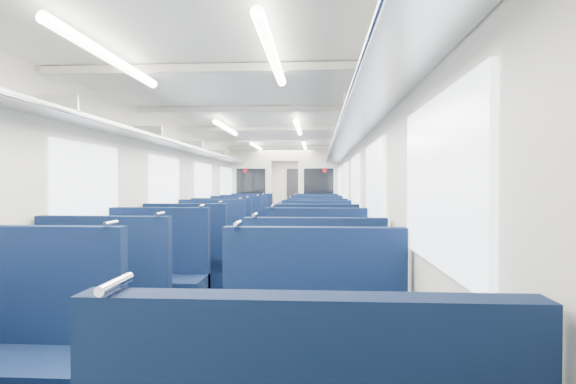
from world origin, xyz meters
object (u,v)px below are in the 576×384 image
at_px(seat_7, 316,286).
at_px(seat_8, 189,264).
at_px(seat_5, 315,317).
at_px(seat_11, 316,253).
at_px(seat_9, 316,265).
at_px(seat_16, 244,229).
at_px(seat_2, 23,366).
at_px(bulkhead, 285,190).
at_px(seat_17, 317,230).
at_px(seat_10, 210,250).
at_px(seat_12, 223,242).
at_px(end_door, 296,194).
at_px(seat_18, 251,225).
at_px(seat_3, 314,372).
at_px(seat_13, 316,243).
at_px(seat_19, 317,225).
at_px(seat_14, 235,235).
at_px(seat_6, 155,284).
at_px(seat_4, 112,311).
at_px(seat_15, 317,235).

height_order(seat_7, seat_8, same).
bearing_deg(seat_7, seat_8, 143.27).
relative_size(seat_5, seat_11, 1.00).
xyz_separation_m(seat_9, seat_16, (-1.66, 4.67, 0.00)).
xyz_separation_m(seat_2, seat_8, (0.00, 3.42, 0.00)).
distance_m(seat_2, seat_5, 1.98).
distance_m(bulkhead, seat_17, 1.92).
height_order(seat_10, seat_17, same).
height_order(seat_7, seat_12, same).
bearing_deg(end_door, seat_17, -84.10).
xyz_separation_m(seat_12, seat_18, (0.00, 3.43, 0.00)).
height_order(end_door, seat_3, end_door).
xyz_separation_m(seat_13, seat_19, (0.00, 3.50, 0.00)).
xyz_separation_m(seat_7, seat_8, (-1.66, 1.24, 0.00)).
distance_m(seat_13, seat_14, 2.08).
bearing_deg(seat_10, end_door, 85.82).
relative_size(seat_7, seat_14, 1.00).
xyz_separation_m(seat_5, seat_12, (-1.66, 4.57, 0.00)).
bearing_deg(seat_13, end_door, 94.55).
bearing_deg(seat_10, seat_8, -90.00).
bearing_deg(seat_8, seat_6, -90.00).
relative_size(seat_14, seat_19, 1.00).
distance_m(seat_16, seat_18, 1.02).
xyz_separation_m(bulkhead, seat_3, (0.83, -9.43, -0.87)).
xyz_separation_m(seat_2, seat_11, (1.66, 4.46, 0.00)).
distance_m(end_door, seat_5, 14.95).
xyz_separation_m(seat_5, seat_10, (-1.66, 3.54, 0.00)).
bearing_deg(seat_14, seat_9, -64.24).
distance_m(bulkhead, seat_5, 8.46).
relative_size(seat_4, seat_13, 1.00).
xyz_separation_m(seat_3, seat_7, (0.00, 2.15, 0.00)).
height_order(seat_3, seat_12, same).
relative_size(seat_4, seat_17, 1.00).
height_order(seat_13, seat_17, same).
bearing_deg(seat_16, seat_12, -90.00).
distance_m(seat_4, seat_15, 5.97).
height_order(seat_5, seat_19, same).
xyz_separation_m(seat_5, seat_16, (-1.66, 6.98, 0.00)).
xyz_separation_m(seat_2, seat_4, (0.00, 1.16, 0.00)).
relative_size(bulkhead, seat_10, 2.35).
height_order(seat_3, seat_16, same).
bearing_deg(seat_11, seat_12, 144.17).
xyz_separation_m(seat_11, seat_16, (-1.66, 3.61, 0.00)).
distance_m(seat_8, seat_17, 4.84).
bearing_deg(seat_2, seat_11, 69.59).
bearing_deg(seat_14, seat_16, 90.00).
xyz_separation_m(bulkhead, seat_2, (-0.83, -9.47, -0.87)).
bearing_deg(seat_7, seat_4, -148.44).
xyz_separation_m(seat_4, seat_18, (0.00, 7.93, 0.00)).
bearing_deg(seat_10, seat_17, 63.52).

